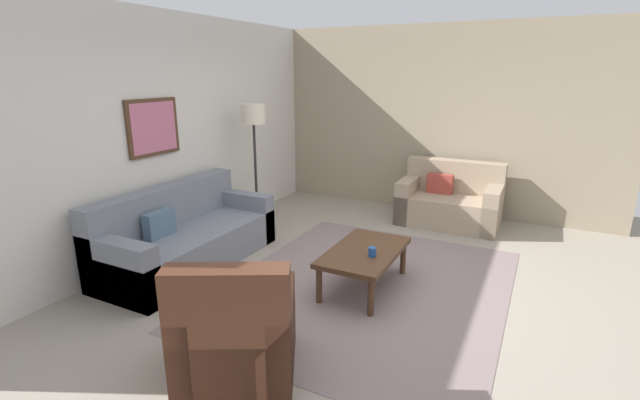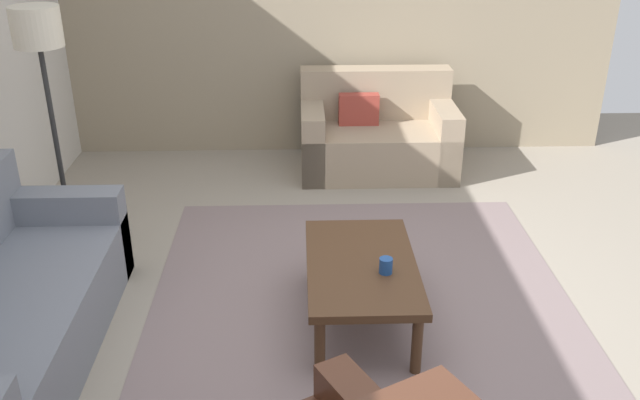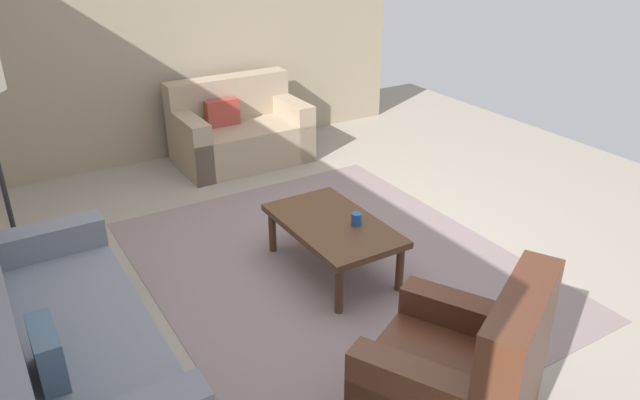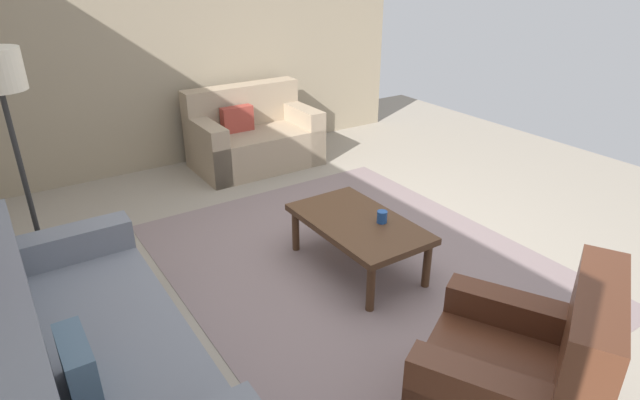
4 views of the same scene
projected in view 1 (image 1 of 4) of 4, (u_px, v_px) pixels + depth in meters
ground_plane at (367, 287)px, 4.57m from camera, size 8.00×8.00×0.00m
rear_partition at (166, 134)px, 5.32m from camera, size 6.00×0.12×2.80m
stone_feature_panel at (442, 121)px, 6.75m from camera, size 0.12×5.20×2.80m
area_rug at (367, 286)px, 4.57m from camera, size 3.27×2.67×0.01m
couch_main at (183, 238)px, 5.08m from camera, size 2.12×0.91×0.88m
couch_loveseat at (450, 202)px, 6.46m from camera, size 0.85×1.38×0.88m
armchair_leather at (236, 338)px, 3.15m from camera, size 1.08×1.08×0.95m
coffee_table at (364, 254)px, 4.47m from camera, size 1.10×0.64×0.41m
cup at (372, 252)px, 4.28m from camera, size 0.08×0.08×0.09m
lamp_standing at (254, 127)px, 5.98m from camera, size 0.32×0.32×1.71m
framed_artwork at (153, 127)px, 5.02m from camera, size 0.71×0.04×0.63m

